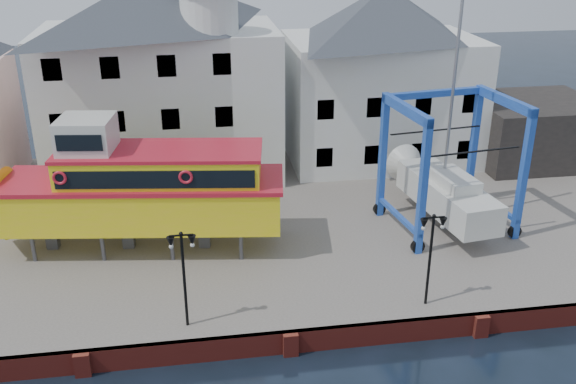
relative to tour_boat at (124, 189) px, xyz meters
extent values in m
plane|color=black|center=(6.73, -8.29, -4.14)|extent=(140.00, 140.00, 0.00)
cube|color=#665F57|center=(6.73, 2.71, -3.64)|extent=(44.00, 22.00, 1.00)
cube|color=maroon|center=(6.73, -8.17, -3.64)|extent=(44.00, 0.25, 1.00)
cube|color=maroon|center=(-1.27, -8.34, -3.64)|extent=(0.60, 0.36, 1.00)
cube|color=maroon|center=(6.73, -8.34, -3.64)|extent=(0.60, 0.36, 1.00)
cube|color=maroon|center=(14.73, -8.34, -3.64)|extent=(0.60, 0.36, 1.00)
cube|color=white|center=(1.73, 10.21, 1.36)|extent=(14.00, 8.00, 9.00)
pyramid|color=#3C4048|center=(1.73, 10.21, 7.46)|extent=(14.00, 8.00, 3.20)
cube|color=black|center=(-3.77, 6.25, -1.54)|extent=(1.00, 0.08, 1.20)
cube|color=black|center=(-0.77, 6.25, -1.54)|extent=(1.00, 0.08, 1.20)
cube|color=black|center=(2.23, 6.25, -1.54)|extent=(1.00, 0.08, 1.20)
cube|color=black|center=(5.23, 6.25, -1.54)|extent=(1.00, 0.08, 1.20)
cube|color=black|center=(-3.77, 6.25, 1.46)|extent=(1.00, 0.08, 1.20)
cube|color=black|center=(-0.77, 6.25, 1.46)|extent=(1.00, 0.08, 1.20)
cube|color=black|center=(2.23, 6.25, 1.46)|extent=(1.00, 0.08, 1.20)
cube|color=black|center=(5.23, 6.25, 1.46)|extent=(1.00, 0.08, 1.20)
cube|color=black|center=(-3.77, 6.25, 4.46)|extent=(1.00, 0.08, 1.20)
cube|color=black|center=(-0.77, 6.25, 4.46)|extent=(1.00, 0.08, 1.20)
cube|color=black|center=(2.23, 6.25, 4.46)|extent=(1.00, 0.08, 1.20)
cube|color=black|center=(5.23, 6.25, 4.46)|extent=(1.00, 0.08, 1.20)
cylinder|color=white|center=(4.73, 7.81, 7.06)|extent=(3.20, 3.20, 2.40)
cube|color=white|center=(15.73, 10.71, 0.86)|extent=(12.00, 8.00, 8.00)
pyramid|color=#3C4048|center=(15.73, 10.71, 6.46)|extent=(12.00, 8.00, 3.20)
cube|color=black|center=(11.23, 6.75, -1.54)|extent=(1.00, 0.08, 1.20)
cube|color=black|center=(14.23, 6.75, -1.54)|extent=(1.00, 0.08, 1.20)
cube|color=black|center=(17.23, 6.75, -1.54)|extent=(1.00, 0.08, 1.20)
cube|color=black|center=(20.23, 6.75, -1.54)|extent=(1.00, 0.08, 1.20)
cube|color=black|center=(11.23, 6.75, 1.46)|extent=(1.00, 0.08, 1.20)
cube|color=black|center=(14.23, 6.75, 1.46)|extent=(1.00, 0.08, 1.20)
cube|color=black|center=(17.23, 6.75, 1.46)|extent=(1.00, 0.08, 1.20)
cube|color=black|center=(20.23, 6.75, 1.46)|extent=(1.00, 0.08, 1.20)
cube|color=black|center=(25.73, 8.71, -1.14)|extent=(8.00, 7.00, 4.00)
cylinder|color=black|center=(2.73, -7.09, -1.14)|extent=(0.12, 0.12, 4.00)
cube|color=black|center=(2.73, -7.09, 0.91)|extent=(0.90, 0.06, 0.06)
sphere|color=black|center=(2.73, -7.09, 0.98)|extent=(0.16, 0.16, 0.16)
cone|color=black|center=(2.33, -7.09, 0.64)|extent=(0.32, 0.32, 0.45)
sphere|color=silver|center=(2.33, -7.09, 0.46)|extent=(0.18, 0.18, 0.18)
cone|color=black|center=(3.13, -7.09, 0.64)|extent=(0.32, 0.32, 0.45)
sphere|color=silver|center=(3.13, -7.09, 0.46)|extent=(0.18, 0.18, 0.18)
cylinder|color=black|center=(12.73, -7.09, -1.14)|extent=(0.12, 0.12, 4.00)
cube|color=black|center=(12.73, -7.09, 0.91)|extent=(0.90, 0.06, 0.06)
sphere|color=black|center=(12.73, -7.09, 0.98)|extent=(0.16, 0.16, 0.16)
cone|color=black|center=(12.33, -7.09, 0.64)|extent=(0.32, 0.32, 0.45)
sphere|color=silver|center=(12.33, -7.09, 0.46)|extent=(0.18, 0.18, 0.18)
cone|color=black|center=(13.13, -7.09, 0.64)|extent=(0.32, 0.32, 0.45)
sphere|color=silver|center=(13.13, -7.09, 0.46)|extent=(0.18, 0.18, 0.18)
cylinder|color=#59595E|center=(-4.39, -0.71, -2.44)|extent=(0.23, 0.23, 1.40)
cylinder|color=#59595E|center=(-4.03, 1.88, -2.44)|extent=(0.23, 0.23, 1.40)
cylinder|color=#59595E|center=(-1.14, -1.16, -2.44)|extent=(0.23, 0.23, 1.40)
cylinder|color=#59595E|center=(-0.78, 1.43, -2.44)|extent=(0.23, 0.23, 1.40)
cylinder|color=#59595E|center=(2.10, -1.61, -2.44)|extent=(0.23, 0.23, 1.40)
cylinder|color=#59595E|center=(2.46, 0.98, -2.44)|extent=(0.23, 0.23, 1.40)
cylinder|color=#59595E|center=(5.34, -2.06, -2.44)|extent=(0.23, 0.23, 1.40)
cylinder|color=#59595E|center=(5.70, 0.54, -2.44)|extent=(0.23, 0.23, 1.40)
cube|color=#59595E|center=(-3.74, 0.52, -2.44)|extent=(0.62, 0.54, 1.40)
cube|color=#59595E|center=(-0.04, 0.01, -2.44)|extent=(0.62, 0.54, 1.40)
cube|color=#59595E|center=(3.67, -0.50, -2.44)|extent=(0.62, 0.54, 1.40)
cube|color=yellow|center=(0.89, -0.12, -0.71)|extent=(13.45, 5.31, 2.06)
cube|color=red|center=(0.89, -0.12, 0.41)|extent=(13.75, 5.50, 0.21)
cube|color=yellow|center=(1.82, -0.25, 1.07)|extent=(9.70, 4.43, 1.50)
cube|color=black|center=(1.59, -1.85, 1.12)|extent=(8.90, 1.29, 0.84)
cube|color=black|center=(2.04, 1.36, 1.12)|extent=(8.90, 1.29, 0.84)
cube|color=red|center=(1.82, -0.25, 1.90)|extent=(9.90, 4.55, 0.17)
cube|color=silver|center=(-1.43, 0.20, 2.67)|extent=(2.74, 2.74, 1.70)
cube|color=black|center=(-1.60, -1.04, 2.74)|extent=(2.03, 0.34, 0.75)
torus|color=red|center=(-2.58, -1.33, 1.26)|extent=(0.67, 0.22, 0.65)
torus|color=red|center=(2.98, -2.09, 1.26)|extent=(0.67, 0.22, 0.65)
cube|color=#193CA4|center=(13.88, -2.77, 0.24)|extent=(0.38, 0.38, 6.77)
cylinder|color=black|center=(13.88, -2.77, -2.80)|extent=(0.70, 0.33, 0.68)
cube|color=#193CA4|center=(13.26, 1.68, 0.24)|extent=(0.38, 0.38, 6.77)
cylinder|color=black|center=(13.26, 1.68, -2.80)|extent=(0.70, 0.33, 0.68)
cube|color=#193CA4|center=(19.29, -2.02, 0.24)|extent=(0.38, 0.38, 6.77)
cylinder|color=black|center=(19.29, -2.02, -2.80)|extent=(0.70, 0.33, 0.68)
cube|color=#193CA4|center=(18.67, 2.44, 0.24)|extent=(0.38, 0.38, 6.77)
cylinder|color=black|center=(18.67, 2.44, -2.80)|extent=(0.70, 0.33, 0.68)
cube|color=#193CA4|center=(13.57, -0.54, 3.46)|extent=(1.00, 4.83, 0.47)
cube|color=#193CA4|center=(13.57, -0.54, -2.17)|extent=(0.90, 4.82, 0.20)
cube|color=#193CA4|center=(18.98, 0.21, 3.46)|extent=(1.00, 4.83, 0.47)
cube|color=#193CA4|center=(18.98, 0.21, -2.17)|extent=(0.90, 4.82, 0.20)
cube|color=#193CA4|center=(15.97, 2.06, 3.46)|extent=(5.79, 1.13, 0.34)
cube|color=silver|center=(16.28, -0.17, -1.40)|extent=(3.20, 7.49, 1.55)
cone|color=silver|center=(15.68, 4.09, -1.40)|extent=(2.42, 1.84, 2.22)
cube|color=#59595E|center=(16.28, -0.17, -2.51)|extent=(0.47, 1.76, 0.68)
cube|color=silver|center=(16.34, -0.65, -0.34)|extent=(1.93, 3.09, 0.58)
cylinder|color=#99999E|center=(16.21, 0.31, 4.69)|extent=(0.18, 0.18, 10.63)
cube|color=black|center=(16.52, -1.89, 1.61)|extent=(5.17, 0.84, 0.05)
cube|color=black|center=(16.04, 1.56, 1.61)|extent=(5.17, 0.84, 0.05)
camera|label=1|loc=(3.40, -28.96, 12.07)|focal=40.00mm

